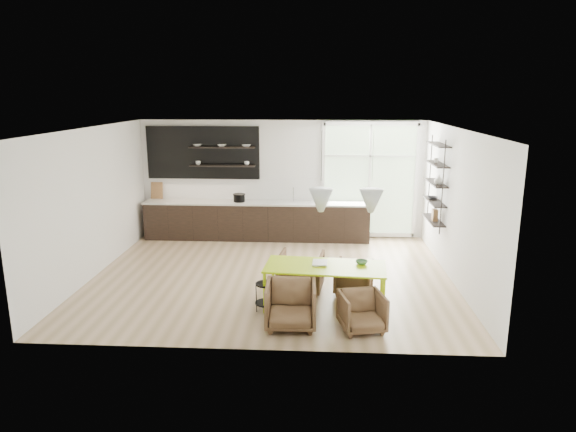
% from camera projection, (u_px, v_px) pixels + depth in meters
% --- Properties ---
extents(room, '(7.02, 6.01, 2.91)m').
position_uv_depth(room, '(303.00, 194.00, 10.85)').
color(room, '#CBAA89').
rests_on(room, ground).
extents(kitchen_run, '(5.54, 0.69, 2.75)m').
position_uv_depth(kitchen_run, '(253.00, 215.00, 12.67)').
color(kitchen_run, black).
rests_on(kitchen_run, ground).
extents(right_shelving, '(0.26, 1.22, 1.90)m').
position_uv_depth(right_shelving, '(436.00, 185.00, 10.73)').
color(right_shelving, black).
rests_on(right_shelving, ground).
extents(dining_table, '(2.07, 1.07, 0.73)m').
position_uv_depth(dining_table, '(325.00, 269.00, 8.55)').
color(dining_table, '#AFDD08').
rests_on(dining_table, ground).
extents(armchair_back_left, '(0.87, 0.89, 0.73)m').
position_uv_depth(armchair_back_left, '(301.00, 272.00, 9.31)').
color(armchair_back_left, brown).
rests_on(armchair_back_left, ground).
extents(armchair_back_right, '(0.76, 0.78, 0.60)m').
position_uv_depth(armchair_back_right, '(354.00, 277.00, 9.25)').
color(armchair_back_right, brown).
rests_on(armchair_back_right, ground).
extents(armchair_front_left, '(0.79, 0.81, 0.72)m').
position_uv_depth(armchair_front_left, '(291.00, 305.00, 7.89)').
color(armchair_front_left, brown).
rests_on(armchair_front_left, ground).
extents(armchair_front_right, '(0.77, 0.78, 0.59)m').
position_uv_depth(armchair_front_right, '(362.00, 312.00, 7.79)').
color(armchair_front_right, brown).
rests_on(armchair_front_right, ground).
extents(wire_stool, '(0.38, 0.38, 0.48)m').
position_uv_depth(wire_stool, '(266.00, 293.00, 8.49)').
color(wire_stool, black).
rests_on(wire_stool, ground).
extents(table_book, '(0.26, 0.34, 0.03)m').
position_uv_depth(table_book, '(312.00, 263.00, 8.65)').
color(table_book, white).
rests_on(table_book, dining_table).
extents(table_bowl, '(0.23, 0.23, 0.06)m').
position_uv_depth(table_bowl, '(362.00, 262.00, 8.62)').
color(table_bowl, '#427245').
rests_on(table_bowl, dining_table).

